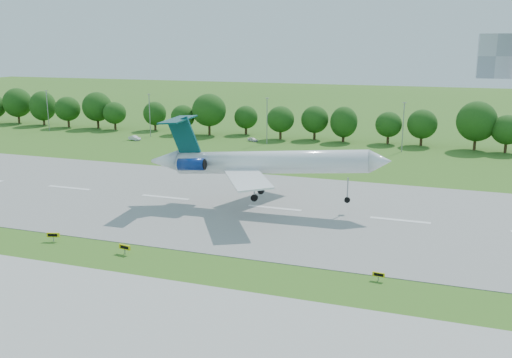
# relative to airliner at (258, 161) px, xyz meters

# --- Properties ---
(ground) EXTENTS (600.00, 600.00, 0.00)m
(ground) POSITION_rel_airliner_xyz_m (2.75, -24.82, -7.70)
(ground) COLOR #35681B
(ground) RESTS_ON ground
(runway) EXTENTS (400.00, 45.00, 0.08)m
(runway) POSITION_rel_airliner_xyz_m (2.75, 0.18, -7.66)
(runway) COLOR gray
(runway) RESTS_ON ground
(taxiway) EXTENTS (400.00, 23.00, 0.08)m
(taxiway) POSITION_rel_airliner_xyz_m (2.75, -42.82, -7.66)
(taxiway) COLOR #ADADA8
(taxiway) RESTS_ON ground
(tree_line) EXTENTS (288.40, 8.40, 10.40)m
(tree_line) POSITION_rel_airliner_xyz_m (2.75, 67.18, -1.51)
(tree_line) COLOR #382314
(tree_line) RESTS_ON ground
(light_poles) EXTENTS (175.90, 0.25, 12.19)m
(light_poles) POSITION_rel_airliner_xyz_m (0.25, 57.18, -1.36)
(light_poles) COLOR gray
(light_poles) RESTS_ON ground
(airliner) EXTENTS (39.86, 28.86, 13.01)m
(airliner) POSITION_rel_airliner_xyz_m (0.00, 0.00, 0.00)
(airliner) COLOR white
(airliner) RESTS_ON ground
(taxi_sign_left) EXTENTS (1.75, 0.69, 1.24)m
(taxi_sign_left) POSITION_rel_airliner_xyz_m (-21.03, -24.80, -6.78)
(taxi_sign_left) COLOR gray
(taxi_sign_left) RESTS_ON ground
(taxi_sign_centre) EXTENTS (1.77, 0.50, 1.24)m
(taxi_sign_centre) POSITION_rel_airliner_xyz_m (-9.29, -25.70, -6.78)
(taxi_sign_centre) COLOR gray
(taxi_sign_centre) RESTS_ON ground
(taxi_sign_right) EXTENTS (1.44, 0.30, 1.01)m
(taxi_sign_right) POSITION_rel_airliner_xyz_m (22.55, -23.50, -6.96)
(taxi_sign_right) COLOR gray
(taxi_sign_right) RESTS_ON ground
(service_vehicle_a) EXTENTS (3.99, 2.28, 1.24)m
(service_vehicle_a) POSITION_rel_airliner_xyz_m (-53.41, 50.35, -7.08)
(service_vehicle_a) COLOR silver
(service_vehicle_a) RESTS_ON ground
(service_vehicle_b) EXTENTS (3.41, 2.59, 1.08)m
(service_vehicle_b) POSITION_rel_airliner_xyz_m (-22.07, 59.45, -7.16)
(service_vehicle_b) COLOR silver
(service_vehicle_b) RESTS_ON ground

